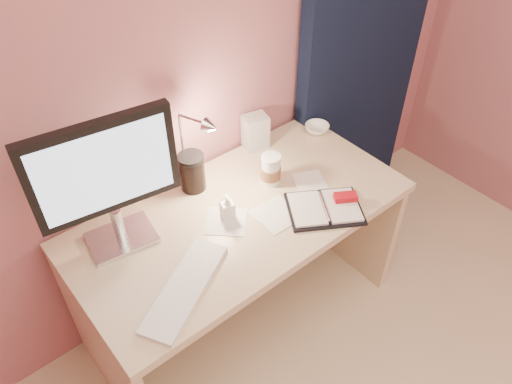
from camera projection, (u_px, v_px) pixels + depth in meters
room at (354, 28)px, 2.39m from camera, size 3.50×3.50×3.50m
desk at (231, 239)px, 2.23m from camera, size 1.40×0.70×0.73m
monitor at (105, 175)px, 1.70m from camera, size 0.51×0.22×0.54m
keyboard at (185, 288)px, 1.74m from camera, size 0.45×0.33×0.02m
planner at (326, 207)px, 2.04m from camera, size 0.37×0.35×0.05m
paper_a at (276, 214)px, 2.02m from camera, size 0.17×0.17×0.00m
paper_b at (310, 181)px, 2.17m from camera, size 0.17×0.17×0.00m
paper_c at (226, 221)px, 1.99m from camera, size 0.23×0.23×0.00m
coffee_cup at (271, 170)px, 2.13m from camera, size 0.09×0.09×0.14m
bowl at (317, 128)px, 2.44m from camera, size 0.13×0.13×0.04m
lotion_bottle at (227, 206)px, 1.97m from camera, size 0.06×0.07×0.12m
dark_jar at (192, 174)px, 2.10m from camera, size 0.11×0.11×0.15m
product_box at (255, 132)px, 2.31m from camera, size 0.13×0.11×0.16m
desk_lamp at (186, 151)px, 1.97m from camera, size 0.14×0.22×0.36m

